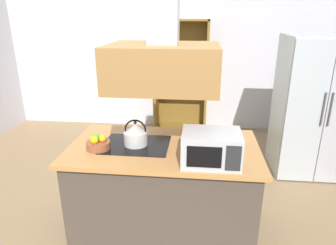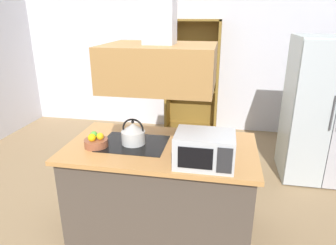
# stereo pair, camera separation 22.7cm
# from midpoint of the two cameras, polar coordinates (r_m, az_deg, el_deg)

# --- Properties ---
(ground_plane) EXTENTS (7.80, 7.80, 0.00)m
(ground_plane) POSITION_cam_midpoint_polar(r_m,az_deg,el_deg) (3.24, -7.10, -18.94)
(ground_plane) COLOR #8E724F
(wall_back) EXTENTS (6.00, 0.12, 2.70)m
(wall_back) POSITION_cam_midpoint_polar(r_m,az_deg,el_deg) (5.53, -0.60, 12.87)
(wall_back) COLOR silver
(wall_back) RESTS_ON ground
(kitchen_island) EXTENTS (1.71, 0.96, 0.90)m
(kitchen_island) POSITION_cam_midpoint_polar(r_m,az_deg,el_deg) (2.93, -3.02, -12.48)
(kitchen_island) COLOR #493E36
(kitchen_island) RESTS_ON ground
(range_hood) EXTENTS (0.90, 0.70, 1.27)m
(range_hood) POSITION_cam_midpoint_polar(r_m,az_deg,el_deg) (2.50, -3.56, 13.17)
(range_hood) COLOR #9C6E3A
(refrigerator) EXTENTS (0.90, 0.77, 1.79)m
(refrigerator) POSITION_cam_midpoint_polar(r_m,az_deg,el_deg) (4.25, 24.58, 2.65)
(refrigerator) COLOR #B5C3C0
(refrigerator) RESTS_ON ground
(dish_cabinet) EXTENTS (0.92, 0.40, 1.95)m
(dish_cabinet) POSITION_cam_midpoint_polar(r_m,az_deg,el_deg) (5.37, 1.25, 7.46)
(dish_cabinet) COLOR brown
(dish_cabinet) RESTS_ON ground
(kettle) EXTENTS (0.22, 0.22, 0.24)m
(kettle) POSITION_cam_midpoint_polar(r_m,az_deg,el_deg) (2.73, -8.54, -2.29)
(kettle) COLOR silver
(kettle) RESTS_ON kitchen_island
(cutting_board) EXTENTS (0.37, 0.29, 0.02)m
(cutting_board) POSITION_cam_midpoint_polar(r_m,az_deg,el_deg) (2.97, 3.86, -2.23)
(cutting_board) COLOR tan
(cutting_board) RESTS_ON kitchen_island
(microwave) EXTENTS (0.46, 0.35, 0.26)m
(microwave) POSITION_cam_midpoint_polar(r_m,az_deg,el_deg) (2.38, 5.47, -4.83)
(microwave) COLOR #B7BABF
(microwave) RESTS_ON kitchen_island
(fruit_bowl) EXTENTS (0.21, 0.21, 0.13)m
(fruit_bowl) POSITION_cam_midpoint_polar(r_m,az_deg,el_deg) (2.74, -15.42, -3.95)
(fruit_bowl) COLOR brown
(fruit_bowl) RESTS_ON kitchen_island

